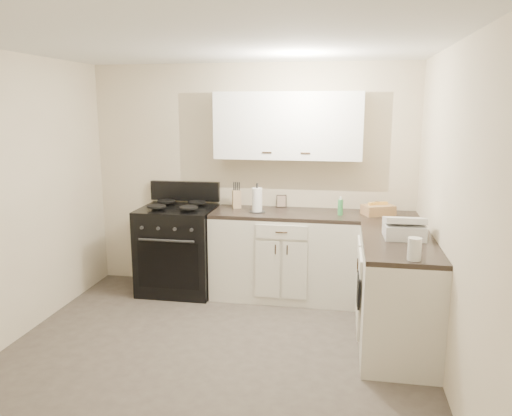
% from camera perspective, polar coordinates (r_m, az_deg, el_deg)
% --- Properties ---
extents(floor, '(3.60, 3.60, 0.00)m').
position_cam_1_polar(floor, '(4.30, -5.13, -16.86)').
color(floor, '#473F38').
rests_on(floor, ground).
extents(ceiling, '(3.60, 3.60, 0.00)m').
position_cam_1_polar(ceiling, '(3.81, -5.85, 18.40)').
color(ceiling, white).
rests_on(ceiling, wall_back).
extents(wall_back, '(3.60, 0.00, 3.60)m').
position_cam_1_polar(wall_back, '(5.59, -0.56, 3.43)').
color(wall_back, beige).
rests_on(wall_back, ground).
extents(wall_right, '(0.00, 3.60, 3.60)m').
position_cam_1_polar(wall_right, '(3.81, 21.65, -1.28)').
color(wall_right, beige).
rests_on(wall_right, ground).
extents(wall_front, '(3.60, 0.00, 3.60)m').
position_cam_1_polar(wall_front, '(2.25, -17.89, -9.70)').
color(wall_front, beige).
rests_on(wall_front, ground).
extents(base_cabinets_back, '(1.55, 0.60, 0.90)m').
position_cam_1_polar(base_cabinets_back, '(5.42, 3.31, -5.55)').
color(base_cabinets_back, silver).
rests_on(base_cabinets_back, floor).
extents(base_cabinets_right, '(0.60, 1.90, 0.90)m').
position_cam_1_polar(base_cabinets_right, '(4.79, 15.38, -8.28)').
color(base_cabinets_right, silver).
rests_on(base_cabinets_right, floor).
extents(countertop_back, '(1.55, 0.60, 0.04)m').
position_cam_1_polar(countertop_back, '(5.30, 3.37, -0.69)').
color(countertop_back, black).
rests_on(countertop_back, base_cabinets_back).
extents(countertop_right, '(0.60, 1.90, 0.04)m').
position_cam_1_polar(countertop_right, '(4.66, 15.68, -2.83)').
color(countertop_right, black).
rests_on(countertop_right, base_cabinets_right).
extents(upper_cabinets, '(1.55, 0.30, 0.70)m').
position_cam_1_polar(upper_cabinets, '(5.33, 3.68, 9.37)').
color(upper_cabinets, white).
rests_on(upper_cabinets, wall_back).
extents(stove, '(0.81, 0.69, 0.98)m').
position_cam_1_polar(stove, '(5.64, -8.85, -4.85)').
color(stove, black).
rests_on(stove, floor).
extents(knife_block, '(0.11, 0.11, 0.20)m').
position_cam_1_polar(knife_block, '(5.49, -2.23, 1.02)').
color(knife_block, '#CFB37F').
rests_on(knife_block, countertop_back).
extents(paper_towel, '(0.14, 0.14, 0.26)m').
position_cam_1_polar(paper_towel, '(5.26, 0.13, 0.91)').
color(paper_towel, white).
rests_on(paper_towel, countertop_back).
extents(soap_bottle, '(0.06, 0.06, 0.16)m').
position_cam_1_polar(soap_bottle, '(5.20, 9.62, 0.08)').
color(soap_bottle, green).
rests_on(soap_bottle, countertop_back).
extents(picture_frame, '(0.11, 0.06, 0.14)m').
position_cam_1_polar(picture_frame, '(5.54, 2.93, 0.80)').
color(picture_frame, black).
rests_on(picture_frame, countertop_back).
extents(wicker_basket, '(0.36, 0.31, 0.10)m').
position_cam_1_polar(wicker_basket, '(5.30, 13.78, -0.21)').
color(wicker_basket, tan).
rests_on(wicker_basket, countertop_right).
extents(countertop_grill, '(0.34, 0.32, 0.12)m').
position_cam_1_polar(countertop_grill, '(4.44, 16.55, -2.51)').
color(countertop_grill, silver).
rests_on(countertop_grill, countertop_right).
extents(glass_jar, '(0.13, 0.13, 0.17)m').
position_cam_1_polar(glass_jar, '(3.82, 17.66, -4.49)').
color(glass_jar, silver).
rests_on(glass_jar, countertop_right).
extents(oven_mitt_near, '(0.02, 0.15, 0.25)m').
position_cam_1_polar(oven_mitt_near, '(4.28, 11.67, -9.45)').
color(oven_mitt_near, black).
rests_on(oven_mitt_near, base_cabinets_right).
extents(oven_mitt_far, '(0.02, 0.16, 0.27)m').
position_cam_1_polar(oven_mitt_far, '(4.41, 11.62, -9.00)').
color(oven_mitt_far, black).
rests_on(oven_mitt_far, base_cabinets_right).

